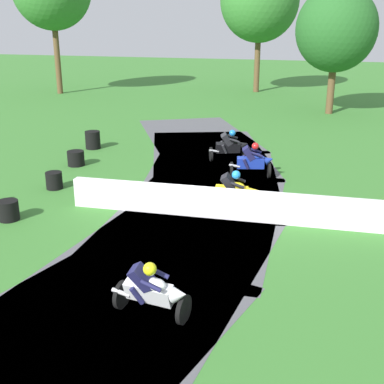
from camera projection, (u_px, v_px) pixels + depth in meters
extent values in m
plane|color=#38752D|center=(196.00, 215.00, 15.29)|extent=(120.00, 120.00, 0.00)
cube|color=#515156|center=(39.00, 361.00, 8.80)|extent=(7.01, 9.66, 0.01)
cube|color=#515156|center=(149.00, 270.00, 11.95)|extent=(5.88, 9.19, 0.01)
cube|color=#515156|center=(196.00, 215.00, 15.29)|extent=(5.15, 8.82, 0.01)
cube|color=#515156|center=(211.00, 179.00, 18.76)|extent=(6.36, 9.41, 0.01)
cube|color=#515156|center=(209.00, 153.00, 22.27)|extent=(7.44, 9.79, 0.01)
cube|color=#515156|center=(197.00, 135.00, 25.75)|extent=(8.34, 9.95, 0.01)
cylinder|color=black|center=(184.00, 310.00, 9.83)|extent=(0.20, 0.76, 0.76)
cylinder|color=black|center=(122.00, 295.00, 10.36)|extent=(0.20, 0.76, 0.76)
cube|color=silver|center=(149.00, 292.00, 9.92)|extent=(1.05, 0.53, 0.47)
ellipsoid|color=silver|center=(155.00, 284.00, 9.70)|extent=(0.48, 0.40, 0.32)
cone|color=silver|center=(180.00, 295.00, 9.60)|extent=(0.44, 0.45, 0.48)
cylinder|color=#B2B2B7|center=(121.00, 293.00, 10.11)|extent=(0.42, 0.15, 0.18)
cube|color=#1E1E4C|center=(142.00, 277.00, 9.73)|extent=(0.54, 0.44, 0.63)
sphere|color=yellow|center=(150.00, 269.00, 9.48)|extent=(0.26, 0.26, 0.26)
cylinder|color=#1E1E4C|center=(159.00, 273.00, 9.74)|extent=(0.44, 0.13, 0.24)
cylinder|color=#1E1E4C|center=(151.00, 286.00, 9.48)|extent=(0.44, 0.13, 0.24)
cylinder|color=#1E1E4C|center=(145.00, 283.00, 10.11)|extent=(0.30, 0.22, 0.42)
cylinder|color=#1E1E4C|center=(137.00, 296.00, 9.85)|extent=(0.30, 0.22, 0.42)
cylinder|color=black|center=(254.00, 203.00, 15.48)|extent=(0.13, 0.73, 0.73)
cylinder|color=black|center=(210.00, 200.00, 15.76)|extent=(0.13, 0.73, 0.73)
cube|color=yellow|center=(232.00, 193.00, 15.46)|extent=(1.02, 0.42, 0.46)
ellipsoid|color=yellow|center=(237.00, 186.00, 15.28)|extent=(0.46, 0.35, 0.30)
cone|color=yellow|center=(254.00, 191.00, 15.26)|extent=(0.41, 0.40, 0.47)
cylinder|color=#B2B2B7|center=(212.00, 196.00, 15.52)|extent=(0.41, 0.15, 0.18)
cube|color=black|center=(229.00, 182.00, 15.27)|extent=(0.51, 0.43, 0.62)
sphere|color=#1E7FE0|center=(236.00, 175.00, 15.07)|extent=(0.26, 0.26, 0.26)
cylinder|color=black|center=(239.00, 179.00, 15.35)|extent=(0.43, 0.16, 0.24)
cylinder|color=black|center=(237.00, 185.00, 15.05)|extent=(0.43, 0.16, 0.24)
cylinder|color=black|center=(227.00, 189.00, 15.63)|extent=(0.27, 0.21, 0.42)
cylinder|color=black|center=(225.00, 195.00, 15.34)|extent=(0.27, 0.21, 0.42)
cylinder|color=black|center=(269.00, 170.00, 18.76)|extent=(0.24, 0.68, 0.68)
cylinder|color=black|center=(231.00, 170.00, 18.80)|extent=(0.24, 0.68, 0.68)
cube|color=#1E38B2|center=(251.00, 163.00, 18.64)|extent=(1.05, 0.55, 0.44)
ellipsoid|color=#1E38B2|center=(256.00, 156.00, 18.52)|extent=(0.50, 0.40, 0.28)
cone|color=#1E38B2|center=(269.00, 160.00, 18.56)|extent=(0.45, 0.42, 0.44)
cylinder|color=#B2B2B7|center=(234.00, 166.00, 18.59)|extent=(0.42, 0.19, 0.17)
cube|color=#1E1E4C|center=(249.00, 153.00, 18.47)|extent=(0.54, 0.44, 0.60)
sphere|color=red|center=(255.00, 146.00, 18.33)|extent=(0.26, 0.26, 0.26)
cylinder|color=#1E1E4C|center=(256.00, 151.00, 18.61)|extent=(0.43, 0.20, 0.24)
cylinder|color=#1E1E4C|center=(257.00, 155.00, 18.29)|extent=(0.43, 0.20, 0.24)
cylinder|color=#1E1E4C|center=(245.00, 160.00, 18.80)|extent=(0.28, 0.21, 0.42)
cylinder|color=#1E1E4C|center=(246.00, 164.00, 18.48)|extent=(0.28, 0.21, 0.42)
cylinder|color=black|center=(244.00, 153.00, 21.08)|extent=(0.34, 0.71, 0.72)
cylinder|color=black|center=(211.00, 154.00, 20.96)|extent=(0.34, 0.71, 0.72)
cube|color=black|center=(228.00, 148.00, 20.86)|extent=(1.06, 0.70, 0.45)
ellipsoid|color=black|center=(233.00, 142.00, 20.74)|extent=(0.53, 0.46, 0.30)
cone|color=black|center=(244.00, 145.00, 20.86)|extent=(0.46, 0.47, 0.47)
cylinder|color=#B2B2B7|center=(214.00, 151.00, 20.75)|extent=(0.42, 0.25, 0.17)
cube|color=#28282D|center=(227.00, 139.00, 20.65)|extent=(0.54, 0.51, 0.62)
sphere|color=#1E7FE0|center=(232.00, 133.00, 20.51)|extent=(0.26, 0.26, 0.26)
cylinder|color=#28282D|center=(233.00, 137.00, 20.81)|extent=(0.42, 0.26, 0.24)
cylinder|color=#28282D|center=(234.00, 141.00, 20.51)|extent=(0.42, 0.26, 0.24)
cylinder|color=#28282D|center=(223.00, 145.00, 20.98)|extent=(0.26, 0.26, 0.42)
cylinder|color=#28282D|center=(224.00, 149.00, 20.68)|extent=(0.26, 0.26, 0.42)
cylinder|color=black|center=(9.00, 217.00, 14.91)|extent=(0.61, 0.61, 0.20)
cylinder|color=black|center=(8.00, 210.00, 14.85)|extent=(0.61, 0.61, 0.20)
cylinder|color=black|center=(8.00, 204.00, 14.78)|extent=(0.61, 0.61, 0.20)
cylinder|color=black|center=(55.00, 186.00, 17.64)|extent=(0.57, 0.57, 0.20)
cylinder|color=black|center=(54.00, 180.00, 17.58)|extent=(0.57, 0.57, 0.20)
cylinder|color=black|center=(54.00, 175.00, 17.51)|extent=(0.57, 0.57, 0.20)
cylinder|color=black|center=(76.00, 163.00, 20.40)|extent=(0.68, 0.68, 0.20)
cylinder|color=black|center=(76.00, 158.00, 20.33)|extent=(0.68, 0.68, 0.20)
cylinder|color=black|center=(76.00, 154.00, 20.27)|extent=(0.68, 0.68, 0.20)
cylinder|color=black|center=(93.00, 146.00, 23.05)|extent=(0.68, 0.68, 0.20)
cylinder|color=black|center=(93.00, 142.00, 22.99)|extent=(0.68, 0.68, 0.20)
cylinder|color=black|center=(93.00, 138.00, 22.92)|extent=(0.68, 0.68, 0.20)
cylinder|color=black|center=(92.00, 133.00, 22.85)|extent=(0.68, 0.68, 0.20)
cylinder|color=brown|center=(257.00, 64.00, 39.97)|extent=(0.44, 0.44, 4.40)
ellipsoid|color=#33752D|center=(260.00, 0.00, 38.40)|extent=(6.05, 6.05, 6.35)
cylinder|color=brown|center=(331.00, 89.00, 31.02)|extent=(0.44, 0.44, 3.00)
ellipsoid|color=#235B23|center=(336.00, 29.00, 29.85)|extent=(4.81, 4.81, 5.05)
cylinder|color=brown|center=(57.00, 59.00, 38.95)|extent=(0.44, 0.44, 5.32)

